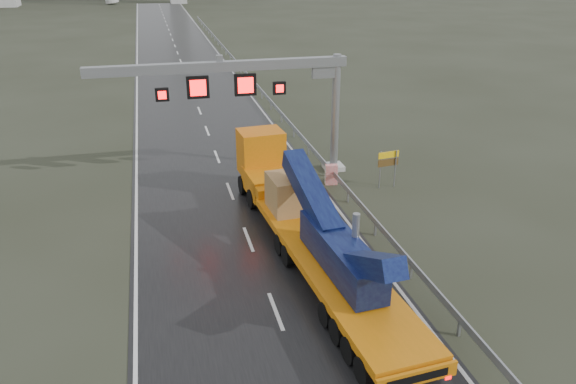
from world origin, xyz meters
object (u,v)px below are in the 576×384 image
object	(u,v)px
heavy_haul_truck	(300,210)
exit_sign_pair	(388,162)
striped_barrier	(331,174)
sign_gantry	(257,85)

from	to	relation	value
heavy_haul_truck	exit_sign_pair	world-z (taller)	heavy_haul_truck
exit_sign_pair	striped_barrier	size ratio (longest dim) A/B	1.86
heavy_haul_truck	exit_sign_pair	distance (m)	8.42
sign_gantry	striped_barrier	bearing A→B (deg)	-30.61
heavy_haul_truck	striped_barrier	xyz separation A→B (m)	(3.65, 6.42, -1.07)
heavy_haul_truck	exit_sign_pair	size ratio (longest dim) A/B	8.22
exit_sign_pair	striped_barrier	bearing A→B (deg)	149.28
sign_gantry	exit_sign_pair	bearing A→B (deg)	-27.27
heavy_haul_truck	striped_barrier	world-z (taller)	heavy_haul_truck
sign_gantry	heavy_haul_truck	bearing A→B (deg)	-88.38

